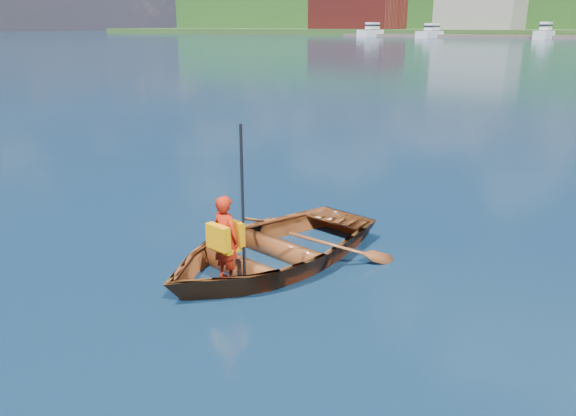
{
  "coord_description": "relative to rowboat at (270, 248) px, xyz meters",
  "views": [
    {
      "loc": [
        4.01,
        -5.46,
        3.09
      ],
      "look_at": [
        0.01,
        0.14,
        0.85
      ],
      "focal_mm": 35.0,
      "sensor_mm": 36.0,
      "label": 1
    }
  ],
  "objects": [
    {
      "name": "ground",
      "position": [
        0.29,
        -0.14,
        -0.21
      ],
      "size": [
        600.0,
        600.0,
        0.0
      ],
      "color": "#111F42",
      "rests_on": "ground"
    },
    {
      "name": "rowboat",
      "position": [
        0.0,
        0.0,
        0.0
      ],
      "size": [
        2.93,
        3.79,
        0.73
      ],
      "color": "brown",
      "rests_on": "ground"
    },
    {
      "name": "child_paddler",
      "position": [
        0.04,
        -0.91,
        0.44
      ],
      "size": [
        0.43,
        0.37,
        1.93
      ],
      "color": "#B51D0B",
      "rests_on": "ground"
    }
  ]
}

